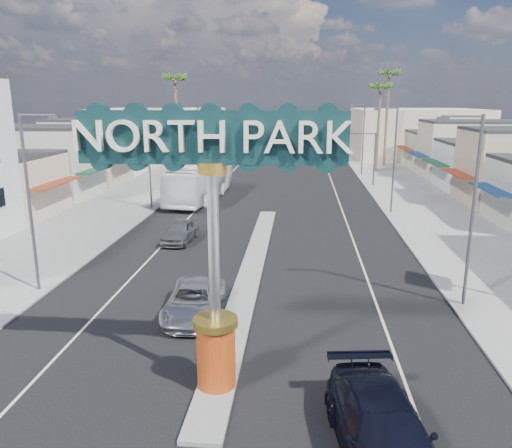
% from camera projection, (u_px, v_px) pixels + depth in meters
% --- Properties ---
extents(ground, '(160.00, 160.00, 0.00)m').
position_uv_depth(ground, '(269.00, 211.00, 44.13)').
color(ground, gray).
rests_on(ground, ground).
extents(road, '(20.00, 120.00, 0.01)m').
position_uv_depth(road, '(269.00, 211.00, 44.13)').
color(road, black).
rests_on(road, ground).
extents(median_island, '(1.30, 30.00, 0.16)m').
position_uv_depth(median_island, '(251.00, 270.00, 28.65)').
color(median_island, gray).
rests_on(median_island, ground).
extents(sidewalk_left, '(8.00, 120.00, 0.12)m').
position_uv_depth(sidewalk_left, '(115.00, 207.00, 45.31)').
color(sidewalk_left, gray).
rests_on(sidewalk_left, ground).
extents(sidewalk_right, '(8.00, 120.00, 0.12)m').
position_uv_depth(sidewalk_right, '(431.00, 213.00, 42.91)').
color(sidewalk_right, gray).
rests_on(sidewalk_right, ground).
extents(storefront_row_left, '(12.00, 42.00, 6.00)m').
position_uv_depth(storefront_row_left, '(70.00, 158.00, 58.01)').
color(storefront_row_left, beige).
rests_on(storefront_row_left, ground).
extents(storefront_row_right, '(12.00, 42.00, 6.00)m').
position_uv_depth(storefront_row_right, '(498.00, 162.00, 53.90)').
color(storefront_row_right, '#B7B29E').
rests_on(storefront_row_right, ground).
extents(backdrop_far_left, '(20.00, 20.00, 8.00)m').
position_uv_depth(backdrop_far_left, '(161.00, 132.00, 88.51)').
color(backdrop_far_left, '#B7B29E').
rests_on(backdrop_far_left, ground).
extents(backdrop_far_right, '(20.00, 20.00, 8.00)m').
position_uv_depth(backdrop_far_right, '(415.00, 133.00, 84.74)').
color(backdrop_far_right, beige).
rests_on(backdrop_far_right, ground).
extents(gateway_sign, '(8.20, 1.50, 9.15)m').
position_uv_depth(gateway_sign, '(213.00, 221.00, 15.62)').
color(gateway_sign, red).
rests_on(gateway_sign, median_island).
extents(traffic_signal_left, '(5.09, 0.45, 6.00)m').
position_uv_depth(traffic_signal_left, '(197.00, 147.00, 57.39)').
color(traffic_signal_left, '#47474C').
rests_on(traffic_signal_left, ground).
extents(traffic_signal_right, '(5.09, 0.45, 6.00)m').
position_uv_depth(traffic_signal_right, '(359.00, 148.00, 55.82)').
color(traffic_signal_right, '#47474C').
rests_on(traffic_signal_right, ground).
extents(streetlight_l_near, '(2.03, 0.22, 9.00)m').
position_uv_depth(streetlight_l_near, '(32.00, 195.00, 24.47)').
color(streetlight_l_near, '#47474C').
rests_on(streetlight_l_near, ground).
extents(streetlight_l_mid, '(2.03, 0.22, 9.00)m').
position_uv_depth(streetlight_l_mid, '(151.00, 152.00, 43.79)').
color(streetlight_l_mid, '#47474C').
rests_on(streetlight_l_mid, ground).
extents(streetlight_l_far, '(2.03, 0.22, 9.00)m').
position_uv_depth(streetlight_l_far, '(200.00, 135.00, 65.04)').
color(streetlight_l_far, '#47474C').
rests_on(streetlight_l_far, ground).
extents(streetlight_r_near, '(2.03, 0.22, 9.00)m').
position_uv_depth(streetlight_r_near, '(470.00, 202.00, 22.68)').
color(streetlight_r_near, '#47474C').
rests_on(streetlight_r_near, ground).
extents(streetlight_r_mid, '(2.03, 0.22, 9.00)m').
position_uv_depth(streetlight_r_mid, '(393.00, 155.00, 42.00)').
color(streetlight_r_mid, '#47474C').
rests_on(streetlight_r_mid, ground).
extents(streetlight_r_far, '(2.03, 0.22, 9.00)m').
position_uv_depth(streetlight_r_far, '(362.00, 136.00, 63.25)').
color(streetlight_r_far, '#47474C').
rests_on(streetlight_r_far, ground).
extents(palm_left_far, '(2.60, 2.60, 13.10)m').
position_uv_depth(palm_left_far, '(175.00, 83.00, 61.76)').
color(palm_left_far, brown).
rests_on(palm_left_far, ground).
extents(palm_right_mid, '(2.60, 2.60, 12.10)m').
position_uv_depth(palm_right_mid, '(380.00, 91.00, 65.55)').
color(palm_right_mid, brown).
rests_on(palm_right_mid, ground).
extents(palm_right_far, '(2.60, 2.60, 14.10)m').
position_uv_depth(palm_right_far, '(389.00, 79.00, 70.74)').
color(palm_right_far, brown).
rests_on(palm_right_far, ground).
extents(suv_left, '(2.62, 5.31, 1.45)m').
position_uv_depth(suv_left, '(194.00, 301.00, 22.68)').
color(suv_left, '#ADADB2').
rests_on(suv_left, ground).
extents(suv_right, '(3.22, 6.31, 1.75)m').
position_uv_depth(suv_right, '(383.00, 432.00, 13.50)').
color(suv_right, black).
rests_on(suv_right, ground).
extents(car_parked_left, '(2.08, 4.52, 1.50)m').
position_uv_depth(car_parked_left, '(180.00, 231.00, 34.47)').
color(car_parked_left, '#5A5A5E').
rests_on(car_parked_left, ground).
extents(city_bus, '(4.47, 13.77, 3.77)m').
position_uv_depth(city_bus, '(200.00, 181.00, 48.73)').
color(city_bus, white).
rests_on(city_bus, ground).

